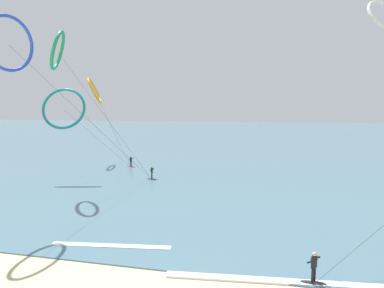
{
  "coord_description": "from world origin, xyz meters",
  "views": [
    {
      "loc": [
        6.15,
        -10.52,
        9.01
      ],
      "look_at": [
        0.0,
        19.5,
        5.43
      ],
      "focal_mm": 27.8,
      "sensor_mm": 36.0,
      "label": 1
    }
  ],
  "objects_px": {
    "surfer_navy": "(152,174)",
    "kite_emerald": "(58,51)",
    "surfer_charcoal": "(314,270)",
    "kite_amber": "(95,91)",
    "kite_cobalt": "(10,44)",
    "kite_teal": "(64,109)",
    "surfer_crimson": "(131,162)"
  },
  "relations": [
    {
      "from": "surfer_charcoal",
      "to": "kite_cobalt",
      "type": "xyz_separation_m",
      "value": [
        -20.82,
        3.91,
        12.95
      ]
    },
    {
      "from": "kite_teal",
      "to": "kite_cobalt",
      "type": "xyz_separation_m",
      "value": [
        5.53,
        -13.96,
        4.66
      ]
    },
    {
      "from": "surfer_crimson",
      "to": "kite_emerald",
      "type": "distance_m",
      "value": 20.33
    },
    {
      "from": "kite_amber",
      "to": "kite_teal",
      "type": "height_order",
      "value": "kite_amber"
    },
    {
      "from": "surfer_crimson",
      "to": "surfer_charcoal",
      "type": "relative_size",
      "value": 1.0
    },
    {
      "from": "kite_emerald",
      "to": "kite_amber",
      "type": "height_order",
      "value": "kite_emerald"
    },
    {
      "from": "surfer_charcoal",
      "to": "kite_teal",
      "type": "distance_m",
      "value": 32.91
    },
    {
      "from": "kite_cobalt",
      "to": "surfer_charcoal",
      "type": "bearing_deg",
      "value": 89.48
    },
    {
      "from": "kite_amber",
      "to": "kite_cobalt",
      "type": "relative_size",
      "value": 0.77
    },
    {
      "from": "surfer_charcoal",
      "to": "surfer_navy",
      "type": "xyz_separation_m",
      "value": [
        -15.82,
        20.27,
        0.0
      ]
    },
    {
      "from": "surfer_navy",
      "to": "kite_emerald",
      "type": "xyz_separation_m",
      "value": [
        -7.72,
        -6.98,
        14.34
      ]
    },
    {
      "from": "surfer_navy",
      "to": "kite_emerald",
      "type": "distance_m",
      "value": 17.72
    },
    {
      "from": "surfer_navy",
      "to": "kite_teal",
      "type": "bearing_deg",
      "value": 72.59
    },
    {
      "from": "kite_amber",
      "to": "kite_cobalt",
      "type": "height_order",
      "value": "kite_cobalt"
    },
    {
      "from": "surfer_charcoal",
      "to": "kite_amber",
      "type": "relative_size",
      "value": 0.12
    },
    {
      "from": "surfer_navy",
      "to": "surfer_charcoal",
      "type": "bearing_deg",
      "value": -172.2
    },
    {
      "from": "kite_amber",
      "to": "kite_cobalt",
      "type": "distance_m",
      "value": 27.51
    },
    {
      "from": "kite_emerald",
      "to": "kite_teal",
      "type": "relative_size",
      "value": 1.47
    },
    {
      "from": "surfer_crimson",
      "to": "kite_cobalt",
      "type": "relative_size",
      "value": 0.09
    },
    {
      "from": "surfer_crimson",
      "to": "kite_emerald",
      "type": "bearing_deg",
      "value": 115.51
    },
    {
      "from": "kite_amber",
      "to": "kite_cobalt",
      "type": "bearing_deg",
      "value": 176.56
    },
    {
      "from": "surfer_crimson",
      "to": "kite_amber",
      "type": "distance_m",
      "value": 13.6
    },
    {
      "from": "kite_teal",
      "to": "kite_cobalt",
      "type": "distance_m",
      "value": 15.73
    },
    {
      "from": "kite_amber",
      "to": "surfer_navy",
      "type": "bearing_deg",
      "value": -147.56
    },
    {
      "from": "surfer_charcoal",
      "to": "kite_emerald",
      "type": "height_order",
      "value": "kite_emerald"
    },
    {
      "from": "surfer_crimson",
      "to": "surfer_navy",
      "type": "distance_m",
      "value": 9.47
    },
    {
      "from": "kite_emerald",
      "to": "kite_teal",
      "type": "xyz_separation_m",
      "value": [
        -2.82,
        4.59,
        -6.05
      ]
    },
    {
      "from": "kite_emerald",
      "to": "kite_cobalt",
      "type": "relative_size",
      "value": 0.94
    },
    {
      "from": "surfer_crimson",
      "to": "kite_teal",
      "type": "relative_size",
      "value": 0.15
    },
    {
      "from": "surfer_navy",
      "to": "kite_cobalt",
      "type": "xyz_separation_m",
      "value": [
        -5.01,
        -16.35,
        12.95
      ]
    },
    {
      "from": "kite_amber",
      "to": "kite_teal",
      "type": "distance_m",
      "value": 12.88
    },
    {
      "from": "kite_amber",
      "to": "kite_emerald",
      "type": "bearing_deg",
      "value": 177.22
    }
  ]
}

